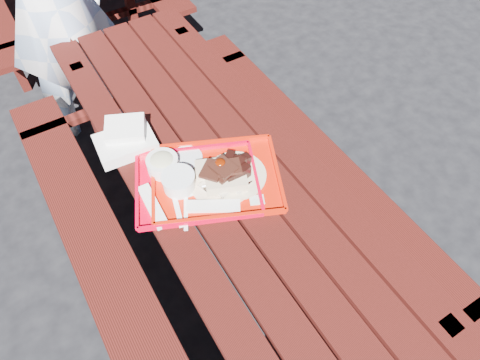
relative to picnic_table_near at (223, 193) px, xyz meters
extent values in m
plane|color=black|center=(0.00, 0.00, -0.56)|extent=(60.00, 60.00, 0.00)
cube|color=#40100C|center=(-0.30, 0.00, 0.17)|extent=(0.14, 2.40, 0.04)
cube|color=#40100C|center=(-0.15, 0.00, 0.17)|extent=(0.14, 2.40, 0.04)
cube|color=#40100C|center=(0.00, 0.00, 0.17)|extent=(0.14, 2.40, 0.04)
cube|color=#40100C|center=(0.15, 0.00, 0.17)|extent=(0.14, 2.40, 0.04)
cube|color=#40100C|center=(0.30, 0.00, 0.17)|extent=(0.14, 2.40, 0.04)
cube|color=#40100C|center=(-0.58, 0.00, -0.13)|extent=(0.25, 2.40, 0.04)
cube|color=#40100C|center=(-0.58, 0.84, -0.35)|extent=(0.06, 0.06, 0.42)
cube|color=#40100C|center=(0.58, 0.00, -0.13)|extent=(0.25, 2.40, 0.04)
cube|color=#40100C|center=(0.58, -0.84, -0.35)|extent=(0.06, 0.06, 0.42)
cube|color=#40100C|center=(0.58, 0.84, -0.35)|extent=(0.06, 0.06, 0.42)
cube|color=#40100C|center=(0.30, -0.96, -0.19)|extent=(0.06, 0.06, 0.75)
cube|color=#40100C|center=(-0.30, 0.96, -0.19)|extent=(0.06, 0.06, 0.75)
cube|color=#40100C|center=(0.30, 0.96, -0.19)|extent=(0.06, 0.06, 0.75)
cube|color=#40100C|center=(0.00, 0.96, -0.13)|extent=(1.40, 0.06, 0.04)
cube|color=#40100C|center=(-0.58, 1.96, -0.35)|extent=(0.06, 0.06, 0.42)
cube|color=#40100C|center=(0.58, 1.96, -0.35)|extent=(0.06, 0.06, 0.42)
cube|color=#40100C|center=(-0.30, 1.84, -0.19)|extent=(0.06, 0.06, 0.75)
cube|color=#40100C|center=(0.30, 1.84, -0.19)|extent=(0.06, 0.06, 0.75)
cube|color=#40100C|center=(0.00, 1.84, -0.13)|extent=(1.40, 0.06, 0.04)
cube|color=red|center=(-0.13, -0.04, 0.20)|extent=(0.58, 0.52, 0.01)
cube|color=red|center=(-0.06, 0.13, 0.21)|extent=(0.44, 0.20, 0.02)
cube|color=red|center=(-0.20, -0.21, 0.21)|extent=(0.44, 0.20, 0.02)
cube|color=red|center=(0.08, -0.13, 0.21)|extent=(0.15, 0.34, 0.02)
cube|color=red|center=(-0.35, 0.05, 0.21)|extent=(0.15, 0.34, 0.02)
cylinder|color=beige|center=(-0.04, -0.08, 0.21)|extent=(0.26, 0.26, 0.01)
cube|color=beige|center=(-0.04, -0.12, 0.24)|extent=(0.18, 0.13, 0.05)
cube|color=beige|center=(-0.04, -0.04, 0.24)|extent=(0.18, 0.13, 0.05)
ellipsoid|color=#511201|center=(-0.04, -0.08, 0.33)|extent=(0.04, 0.04, 0.02)
cylinder|color=white|center=(-0.21, 0.10, 0.23)|extent=(0.13, 0.13, 0.06)
ellipsoid|color=beige|center=(-0.21, 0.10, 0.25)|extent=(0.11, 0.11, 0.05)
cylinder|color=silver|center=(-0.11, 0.10, 0.21)|extent=(0.13, 0.13, 0.01)
cube|color=white|center=(-0.33, -0.05, 0.21)|extent=(0.06, 0.22, 0.02)
cube|color=white|center=(-0.25, -0.11, 0.21)|extent=(0.06, 0.17, 0.01)
cube|color=white|center=(-0.23, -0.13, 0.21)|extent=(0.10, 0.17, 0.01)
cube|color=white|center=(-0.19, -0.05, 0.20)|extent=(0.06, 0.06, 0.00)
cube|color=red|center=(-0.06, -0.06, 0.20)|extent=(0.61, 0.55, 0.01)
cube|color=red|center=(0.02, 0.12, 0.21)|extent=(0.46, 0.21, 0.02)
cube|color=red|center=(-0.13, -0.23, 0.21)|extent=(0.46, 0.21, 0.02)
cube|color=red|center=(0.17, -0.16, 0.21)|extent=(0.17, 0.36, 0.02)
cube|color=red|center=(-0.28, 0.04, 0.21)|extent=(0.17, 0.36, 0.02)
cube|color=white|center=(0.00, -0.08, 0.21)|extent=(0.22, 0.22, 0.01)
cylinder|color=beige|center=(0.02, -0.09, 0.22)|extent=(0.25, 0.25, 0.01)
cylinder|color=white|center=(-0.20, -0.02, 0.23)|extent=(0.12, 0.12, 0.06)
cylinder|color=white|center=(-0.20, -0.02, 0.27)|extent=(0.13, 0.13, 0.01)
cube|color=silver|center=(-0.13, -0.17, 0.21)|extent=(0.20, 0.14, 0.02)
cube|color=silver|center=(0.03, -0.23, 0.21)|extent=(0.07, 0.06, 0.00)
cube|color=white|center=(-0.29, 0.30, 0.22)|extent=(0.25, 0.19, 0.05)
cube|color=white|center=(-0.27, 0.33, 0.27)|extent=(0.20, 0.19, 0.04)
camera|label=1|loc=(-0.52, -1.00, 1.56)|focal=32.00mm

